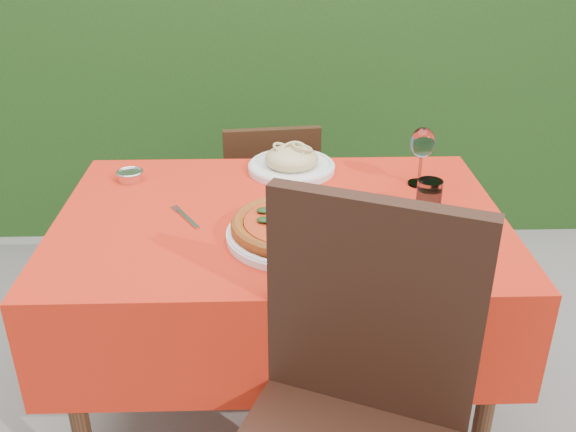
{
  "coord_description": "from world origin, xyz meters",
  "views": [
    {
      "loc": [
        -0.03,
        -1.62,
        1.56
      ],
      "look_at": [
        0.02,
        -0.05,
        0.77
      ],
      "focal_mm": 40.0,
      "sensor_mm": 36.0,
      "label": 1
    }
  ],
  "objects_px": {
    "wine_glass": "(422,145)",
    "chair_far": "(270,203)",
    "fork": "(188,219)",
    "steel_ramekin": "(130,176)",
    "pizza_plate": "(295,228)",
    "chair_near": "(353,410)",
    "water_glass": "(429,197)",
    "pasta_plate": "(292,162)"
  },
  "relations": [
    {
      "from": "pasta_plate",
      "to": "wine_glass",
      "type": "bearing_deg",
      "value": -17.56
    },
    {
      "from": "chair_near",
      "to": "steel_ramekin",
      "type": "relative_size",
      "value": 13.31
    },
    {
      "from": "chair_near",
      "to": "water_glass",
      "type": "relative_size",
      "value": 10.96
    },
    {
      "from": "pasta_plate",
      "to": "steel_ramekin",
      "type": "distance_m",
      "value": 0.52
    },
    {
      "from": "fork",
      "to": "steel_ramekin",
      "type": "height_order",
      "value": "steel_ramekin"
    },
    {
      "from": "wine_glass",
      "to": "chair_near",
      "type": "bearing_deg",
      "value": -110.15
    },
    {
      "from": "pizza_plate",
      "to": "fork",
      "type": "distance_m",
      "value": 0.32
    },
    {
      "from": "fork",
      "to": "pizza_plate",
      "type": "bearing_deg",
      "value": -52.08
    },
    {
      "from": "chair_near",
      "to": "chair_far",
      "type": "height_order",
      "value": "chair_near"
    },
    {
      "from": "water_glass",
      "to": "fork",
      "type": "xyz_separation_m",
      "value": [
        -0.68,
        -0.04,
        -0.04
      ]
    },
    {
      "from": "wine_glass",
      "to": "water_glass",
      "type": "bearing_deg",
      "value": -94.18
    },
    {
      "from": "wine_glass",
      "to": "fork",
      "type": "xyz_separation_m",
      "value": [
        -0.69,
        -0.22,
        -0.13
      ]
    },
    {
      "from": "water_glass",
      "to": "steel_ramekin",
      "type": "relative_size",
      "value": 1.21
    },
    {
      "from": "chair_near",
      "to": "wine_glass",
      "type": "xyz_separation_m",
      "value": [
        0.3,
        0.8,
        0.29
      ]
    },
    {
      "from": "steel_ramekin",
      "to": "pasta_plate",
      "type": "bearing_deg",
      "value": 7.47
    },
    {
      "from": "pasta_plate",
      "to": "fork",
      "type": "xyz_separation_m",
      "value": [
        -0.3,
        -0.35,
        -0.03
      ]
    },
    {
      "from": "chair_near",
      "to": "water_glass",
      "type": "distance_m",
      "value": 0.71
    },
    {
      "from": "chair_far",
      "to": "water_glass",
      "type": "relative_size",
      "value": 8.47
    },
    {
      "from": "chair_far",
      "to": "pasta_plate",
      "type": "xyz_separation_m",
      "value": [
        0.07,
        -0.36,
        0.32
      ]
    },
    {
      "from": "steel_ramekin",
      "to": "chair_far",
      "type": "bearing_deg",
      "value": 44.28
    },
    {
      "from": "chair_near",
      "to": "pasta_plate",
      "type": "height_order",
      "value": "chair_near"
    },
    {
      "from": "pasta_plate",
      "to": "steel_ramekin",
      "type": "xyz_separation_m",
      "value": [
        -0.51,
        -0.07,
        -0.01
      ]
    },
    {
      "from": "fork",
      "to": "steel_ramekin",
      "type": "distance_m",
      "value": 0.35
    },
    {
      "from": "water_glass",
      "to": "pasta_plate",
      "type": "bearing_deg",
      "value": 140.71
    },
    {
      "from": "pizza_plate",
      "to": "fork",
      "type": "bearing_deg",
      "value": 158.63
    },
    {
      "from": "wine_glass",
      "to": "steel_ramekin",
      "type": "bearing_deg",
      "value": 176.38
    },
    {
      "from": "steel_ramekin",
      "to": "chair_near",
      "type": "bearing_deg",
      "value": -54.67
    },
    {
      "from": "pizza_plate",
      "to": "pasta_plate",
      "type": "relative_size",
      "value": 1.35
    },
    {
      "from": "chair_far",
      "to": "water_glass",
      "type": "height_order",
      "value": "water_glass"
    },
    {
      "from": "water_glass",
      "to": "fork",
      "type": "bearing_deg",
      "value": -176.95
    },
    {
      "from": "pasta_plate",
      "to": "water_glass",
      "type": "relative_size",
      "value": 3.02
    },
    {
      "from": "pizza_plate",
      "to": "chair_far",
      "type": "bearing_deg",
      "value": 94.51
    },
    {
      "from": "pizza_plate",
      "to": "water_glass",
      "type": "distance_m",
      "value": 0.41
    },
    {
      "from": "pizza_plate",
      "to": "wine_glass",
      "type": "xyz_separation_m",
      "value": [
        0.4,
        0.34,
        0.1
      ]
    },
    {
      "from": "fork",
      "to": "steel_ramekin",
      "type": "xyz_separation_m",
      "value": [
        -0.21,
        0.28,
        0.01
      ]
    },
    {
      "from": "chair_near",
      "to": "fork",
      "type": "height_order",
      "value": "chair_near"
    },
    {
      "from": "pizza_plate",
      "to": "steel_ramekin",
      "type": "xyz_separation_m",
      "value": [
        -0.51,
        0.4,
        -0.02
      ]
    },
    {
      "from": "pasta_plate",
      "to": "wine_glass",
      "type": "relative_size",
      "value": 1.53
    },
    {
      "from": "pizza_plate",
      "to": "water_glass",
      "type": "relative_size",
      "value": 4.07
    },
    {
      "from": "pasta_plate",
      "to": "water_glass",
      "type": "height_order",
      "value": "water_glass"
    },
    {
      "from": "wine_glass",
      "to": "chair_far",
      "type": "bearing_deg",
      "value": 133.58
    },
    {
      "from": "wine_glass",
      "to": "steel_ramekin",
      "type": "relative_size",
      "value": 2.41
    }
  ]
}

